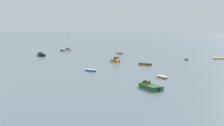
{
  "coord_description": "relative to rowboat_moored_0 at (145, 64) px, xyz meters",
  "views": [
    {
      "loc": [
        40.46,
        -25.5,
        10.38
      ],
      "look_at": [
        -1.34,
        42.18,
        0.31
      ],
      "focal_mm": 46.41,
      "sensor_mm": 36.0,
      "label": 1
    }
  ],
  "objects": [
    {
      "name": "rowboat_moored_2",
      "position": [
        13.81,
        25.71,
        -0.02
      ],
      "size": [
        3.87,
        2.26,
        0.58
      ],
      "rotation": [
        0.0,
        0.0,
        0.3
      ],
      "color": "gold",
      "rests_on": "ground"
    },
    {
      "name": "rowboat_moored_4",
      "position": [
        5.6,
        18.2,
        -0.03
      ],
      "size": [
        2.37,
        3.5,
        0.52
      ],
      "rotation": [
        0.0,
        0.0,
        1.98
      ],
      "color": "orange",
      "rests_on": "ground"
    },
    {
      "name": "motorboat_moored_5",
      "position": [
        -42.5,
        3.33,
        0.1
      ],
      "size": [
        5.89,
        4.94,
        1.98
      ],
      "rotation": [
        0.0,
        0.0,
        2.53
      ],
      "color": "black",
      "rests_on": "ground"
    },
    {
      "name": "motorboat_moored_0",
      "position": [
        12.91,
        -26.41,
        0.09
      ],
      "size": [
        5.68,
        4.66,
        1.9
      ],
      "rotation": [
        0.0,
        0.0,
        2.56
      ],
      "color": "#23602D",
      "rests_on": "ground"
    },
    {
      "name": "rowboat_moored_0",
      "position": [
        0.0,
        0.0,
        0.0
      ],
      "size": [
        4.17,
        1.62,
        0.65
      ],
      "rotation": [
        0.0,
        0.0,
        0.05
      ],
      "color": "orange",
      "rests_on": "ground"
    },
    {
      "name": "rowboat_moored_5",
      "position": [
        11.33,
        -16.04,
        -0.04
      ],
      "size": [
        3.29,
        2.58,
        0.5
      ],
      "rotation": [
        0.0,
        0.0,
        2.6
      ],
      "color": "orange",
      "rests_on": "ground"
    },
    {
      "name": "motorboat_moored_2",
      "position": [
        -10.56,
        2.21,
        0.14
      ],
      "size": [
        5.08,
        5.33,
        2.08
      ],
      "rotation": [
        0.0,
        0.0,
        5.45
      ],
      "color": "orange",
      "rests_on": "ground"
    },
    {
      "name": "rowboat_moored_3",
      "position": [
        -22.37,
        24.54,
        0.02
      ],
      "size": [
        4.62,
        3.58,
        0.7
      ],
      "rotation": [
        0.0,
        0.0,
        5.75
      ],
      "color": "gold",
      "rests_on": "ground"
    },
    {
      "name": "rowboat_moored_6",
      "position": [
        -6.41,
        -16.32,
        -0.03
      ],
      "size": [
        3.41,
        1.44,
        0.52
      ],
      "rotation": [
        0.0,
        0.0,
        6.19
      ],
      "color": "#197084",
      "rests_on": "ground"
    },
    {
      "name": "motorboat_moored_1",
      "position": [
        -48.75,
        24.76,
        0.09
      ],
      "size": [
        2.1,
        5.74,
        1.93
      ],
      "rotation": [
        0.0,
        0.0,
        1.59
      ],
      "color": "gray",
      "rests_on": "ground"
    }
  ]
}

